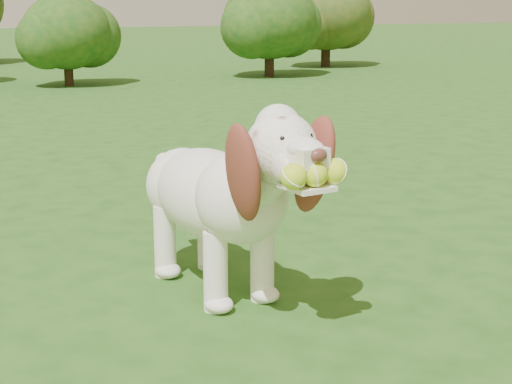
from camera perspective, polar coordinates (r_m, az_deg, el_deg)
name	(u,v)px	position (r m, az deg, el deg)	size (l,w,h in m)	color
ground	(196,273)	(3.53, -4.42, -5.87)	(80.00, 80.00, 0.00)	#204B15
dog	(223,190)	(3.14, -2.44, 0.12)	(0.52, 1.28, 0.83)	white
shrub_d	(269,19)	(13.22, 0.99, 12.45)	(1.54, 1.54, 1.60)	#382314
shrub_f	(326,12)	(15.43, 5.15, 12.88)	(1.69, 1.69, 1.75)	#382314
shrub_c	(66,32)	(11.98, -13.62, 11.26)	(1.30, 1.30, 1.34)	#382314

